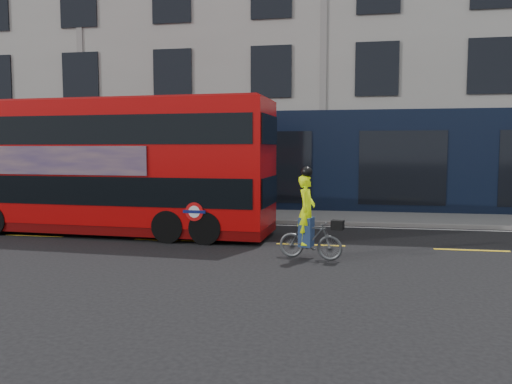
# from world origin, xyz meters

# --- Properties ---
(ground) EXTENTS (120.00, 120.00, 0.00)m
(ground) POSITION_xyz_m (0.00, 0.00, 0.00)
(ground) COLOR black
(ground) RESTS_ON ground
(pavement) EXTENTS (60.00, 3.00, 0.12)m
(pavement) POSITION_xyz_m (0.00, 6.50, 0.06)
(pavement) COLOR slate
(pavement) RESTS_ON ground
(kerb) EXTENTS (60.00, 0.12, 0.13)m
(kerb) POSITION_xyz_m (0.00, 5.00, 0.07)
(kerb) COLOR gray
(kerb) RESTS_ON ground
(building_terrace) EXTENTS (50.00, 10.07, 15.00)m
(building_terrace) POSITION_xyz_m (0.00, 12.94, 7.49)
(building_terrace) COLOR #A2A199
(building_terrace) RESTS_ON ground
(road_edge_line) EXTENTS (58.00, 0.10, 0.01)m
(road_edge_line) POSITION_xyz_m (0.00, 4.70, 0.00)
(road_edge_line) COLOR silver
(road_edge_line) RESTS_ON ground
(lane_dashes) EXTENTS (58.00, 0.12, 0.01)m
(lane_dashes) POSITION_xyz_m (0.00, 1.50, 0.00)
(lane_dashes) COLOR yellow
(lane_dashes) RESTS_ON ground
(bus) EXTENTS (9.86, 2.72, 3.93)m
(bus) POSITION_xyz_m (-5.99, 2.26, 2.01)
(bus) COLOR #AF0707
(bus) RESTS_ON ground
(cyclist) EXTENTS (1.55, 0.74, 2.13)m
(cyclist) POSITION_xyz_m (0.07, -0.16, 0.72)
(cyclist) COLOR #4B4E50
(cyclist) RESTS_ON ground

